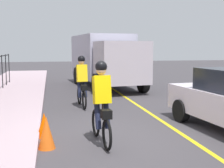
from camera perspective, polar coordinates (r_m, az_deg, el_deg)
ground_plane at (r=7.25m, az=1.06°, el=-10.01°), size 80.00×80.00×0.00m
lane_line_centre at (r=7.74m, az=12.85°, el=-9.06°), size 36.00×0.12×0.01m
cyclist_lead at (r=10.73m, az=-5.69°, el=0.44°), size 1.71×0.38×1.83m
cyclist_follow at (r=6.57m, az=-1.96°, el=-3.59°), size 1.71×0.38×1.83m
box_truck_background at (r=16.19m, az=-1.32°, el=4.89°), size 6.93×3.15×2.78m
traffic_cone_near at (r=6.53m, az=-12.20°, el=-8.89°), size 0.36×0.36×0.69m
traffic_cone_far at (r=7.36m, az=-12.62°, el=-7.53°), size 0.36×0.36×0.59m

